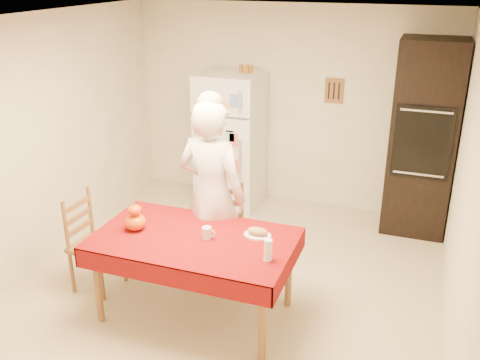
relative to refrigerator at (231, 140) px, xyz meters
The scene contains 17 objects.
floor 2.16m from the refrigerator, 70.93° to the right, with size 4.50×4.50×0.00m, color #BEB089.
room_shell 2.13m from the refrigerator, 70.89° to the right, with size 4.02×4.52×2.51m.
refrigerator is the anchor object (origin of this frame).
oven_cabinet 2.29m from the refrigerator, ahead, with size 0.70×0.62×2.20m.
dining_table 2.43m from the refrigerator, 76.58° to the right, with size 1.70×1.00×0.76m.
chair_far 1.73m from the refrigerator, 72.26° to the right, with size 0.46×0.44×0.95m.
chair_left 2.38m from the refrigerator, 103.69° to the right, with size 0.42×0.44×0.95m.
seated_woman 1.92m from the refrigerator, 74.30° to the right, with size 0.67×0.44×1.85m, color silver.
coffee_mug 2.42m from the refrigerator, 73.95° to the right, with size 0.08×0.08×0.10m, color silver.
pumpkin_lower 2.39m from the refrigerator, 89.44° to the right, with size 0.19×0.19×0.14m, color #CE5704.
pumpkin_upper 2.40m from the refrigerator, 89.44° to the right, with size 0.12×0.12×0.09m, color #D34404.
wine_glass 2.80m from the refrigerator, 63.19° to the right, with size 0.07×0.07×0.18m, color white.
bread_plate 2.41m from the refrigerator, 63.74° to the right, with size 0.24×0.24×0.02m, color white.
bread_loaf 2.40m from the refrigerator, 63.74° to the right, with size 0.18×0.10×0.06m, color #9C6F4D.
spice_jar_left 0.91m from the refrigerator, 22.28° to the left, with size 0.05×0.05×0.10m, color brown.
spice_jar_mid 0.92m from the refrigerator, 14.81° to the left, with size 0.05×0.05×0.10m, color #995F1B.
spice_jar_right 0.93m from the refrigerator, 11.53° to the left, with size 0.05×0.05×0.10m, color brown.
Camera 1 is at (1.65, -4.12, 2.91)m, focal length 40.00 mm.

